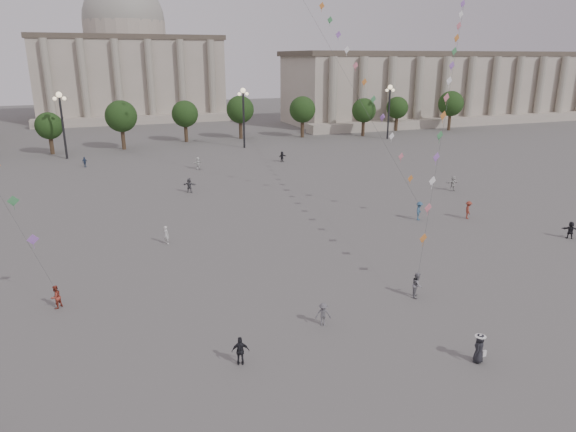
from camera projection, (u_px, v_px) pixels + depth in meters
name	position (u px, v px, depth m)	size (l,w,h in m)	color
ground	(340.00, 383.00, 26.06)	(360.00, 360.00, 0.00)	#53504E
hall_east	(441.00, 87.00, 132.71)	(84.00, 26.22, 17.20)	#A59C8B
hall_central	(128.00, 63.00, 137.34)	(48.30, 34.30, 35.50)	#A59C8B
tree_row	(153.00, 117.00, 94.18)	(137.12, 5.12, 8.00)	#35291A
lamp_post_mid_west	(61.00, 113.00, 81.40)	(2.00, 0.90, 10.65)	#262628
lamp_post_mid_east	(243.00, 107.00, 91.49)	(2.00, 0.90, 10.65)	#262628
lamp_post_far_east	(389.00, 102.00, 101.58)	(2.00, 0.90, 10.65)	#262628
person_crowd_0	(85.00, 162.00, 76.97)	(0.90, 0.38, 1.54)	navy
person_crowd_3	(571.00, 230.00, 46.64)	(1.48, 0.47, 1.60)	black
person_crowd_4	(198.00, 163.00, 75.60)	(1.65, 0.53, 1.78)	silver
person_crowd_6	(323.00, 314.00, 31.48)	(0.96, 0.55, 1.49)	#57565B
person_crowd_7	(453.00, 183.00, 63.33)	(1.74, 0.55, 1.87)	beige
person_crowd_8	(468.00, 210.00, 52.36)	(1.18, 0.68, 1.83)	maroon
person_crowd_9	(282.00, 157.00, 80.89)	(1.53, 0.49, 1.64)	black
person_crowd_12	(189.00, 185.00, 62.48)	(1.66, 0.53, 1.79)	#58585C
person_crowd_13	(166.00, 235.00, 45.34)	(0.60, 0.39, 1.64)	silver
tourist_4	(241.00, 351.00, 27.43)	(0.95, 0.40, 1.62)	black
kite_flyer_0	(56.00, 297.00, 33.64)	(0.77, 0.60, 1.59)	#963729
kite_flyer_1	(419.00, 211.00, 51.90)	(1.23, 0.71, 1.91)	#355A78
kite_flyer_2	(417.00, 285.00, 35.22)	(0.86, 0.67, 1.77)	slate
hat_person	(479.00, 348.00, 27.63)	(0.97, 0.92, 1.69)	black
kite_train_east	(462.00, 10.00, 54.90)	(35.39, 40.46, 65.09)	#3F3F3F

